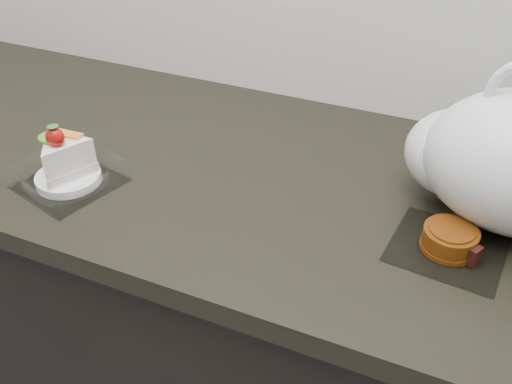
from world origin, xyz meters
name	(u,v)px	position (x,y,z in m)	size (l,w,h in m)	color
counter	(270,342)	(0.00, 1.69, 0.45)	(2.04, 0.64, 0.90)	black
cake_tray	(66,168)	(-0.31, 1.52, 0.93)	(0.19, 0.19, 0.12)	white
mooncake_wrap	(450,241)	(0.32, 1.61, 0.92)	(0.17, 0.17, 0.04)	white
plastic_bag	(511,160)	(0.37, 1.72, 1.01)	(0.35, 0.26, 0.27)	white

